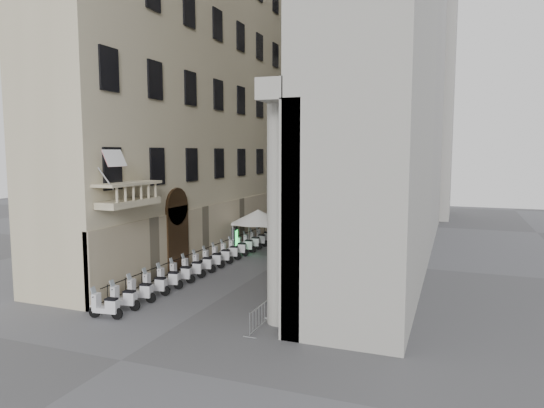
{
  "coord_description": "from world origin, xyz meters",
  "views": [
    {
      "loc": [
        11.62,
        -14.4,
        7.87
      ],
      "look_at": [
        0.55,
        14.63,
        4.5
      ],
      "focal_mm": 32.0,
      "sensor_mm": 36.0,
      "label": 1
    }
  ],
  "objects_px": {
    "pedestrian_a": "(305,237)",
    "pedestrian_b": "(348,223)",
    "street_lamp": "(271,186)",
    "info_kiosk": "(235,240)",
    "security_tent": "(258,217)",
    "scooter_0": "(106,319)"
  },
  "relations": [
    {
      "from": "pedestrian_a",
      "to": "pedestrian_b",
      "type": "height_order",
      "value": "pedestrian_a"
    },
    {
      "from": "pedestrian_a",
      "to": "street_lamp",
      "type": "bearing_deg",
      "value": -16.12
    },
    {
      "from": "info_kiosk",
      "to": "pedestrian_b",
      "type": "relative_size",
      "value": 1.18
    },
    {
      "from": "security_tent",
      "to": "street_lamp",
      "type": "bearing_deg",
      "value": 95.33
    },
    {
      "from": "scooter_0",
      "to": "security_tent",
      "type": "height_order",
      "value": "security_tent"
    },
    {
      "from": "security_tent",
      "to": "pedestrian_a",
      "type": "bearing_deg",
      "value": 46.68
    },
    {
      "from": "scooter_0",
      "to": "info_kiosk",
      "type": "height_order",
      "value": "info_kiosk"
    },
    {
      "from": "info_kiosk",
      "to": "street_lamp",
      "type": "bearing_deg",
      "value": 63.35
    },
    {
      "from": "street_lamp",
      "to": "pedestrian_b",
      "type": "height_order",
      "value": "street_lamp"
    },
    {
      "from": "security_tent",
      "to": "scooter_0",
      "type": "bearing_deg",
      "value": -93.36
    },
    {
      "from": "security_tent",
      "to": "info_kiosk",
      "type": "bearing_deg",
      "value": -146.69
    },
    {
      "from": "scooter_0",
      "to": "street_lamp",
      "type": "distance_m",
      "value": 20.69
    },
    {
      "from": "scooter_0",
      "to": "info_kiosk",
      "type": "relative_size",
      "value": 0.73
    },
    {
      "from": "street_lamp",
      "to": "pedestrian_a",
      "type": "distance_m",
      "value": 5.22
    },
    {
      "from": "street_lamp",
      "to": "info_kiosk",
      "type": "relative_size",
      "value": 4.04
    },
    {
      "from": "pedestrian_a",
      "to": "scooter_0",
      "type": "bearing_deg",
      "value": 72.19
    },
    {
      "from": "security_tent",
      "to": "info_kiosk",
      "type": "height_order",
      "value": "security_tent"
    },
    {
      "from": "scooter_0",
      "to": "info_kiosk",
      "type": "distance_m",
      "value": 15.49
    },
    {
      "from": "pedestrian_b",
      "to": "scooter_0",
      "type": "bearing_deg",
      "value": 77.61
    },
    {
      "from": "pedestrian_a",
      "to": "pedestrian_b",
      "type": "relative_size",
      "value": 1.04
    },
    {
      "from": "scooter_0",
      "to": "security_tent",
      "type": "bearing_deg",
      "value": -10.9
    },
    {
      "from": "scooter_0",
      "to": "pedestrian_b",
      "type": "xyz_separation_m",
      "value": [
        5.41,
        28.73,
        0.87
      ]
    }
  ]
}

